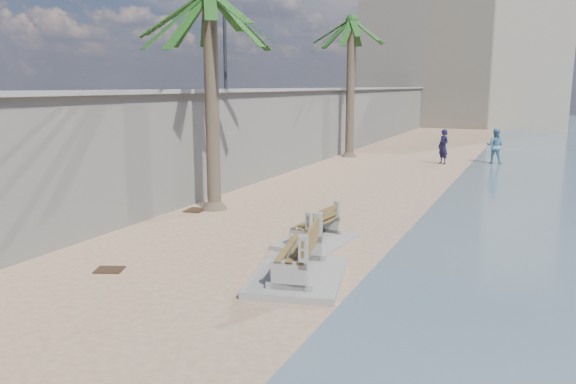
% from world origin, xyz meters
% --- Properties ---
extents(ground_plane, '(140.00, 140.00, 0.00)m').
position_xyz_m(ground_plane, '(0.00, 0.00, 0.00)').
color(ground_plane, tan).
extents(seawall, '(0.45, 70.00, 3.50)m').
position_xyz_m(seawall, '(-5.20, 20.00, 1.75)').
color(seawall, gray).
rests_on(seawall, ground_plane).
extents(wall_cap, '(0.80, 70.00, 0.12)m').
position_xyz_m(wall_cap, '(-5.20, 20.00, 3.55)').
color(wall_cap, gray).
rests_on(wall_cap, seawall).
extents(end_building, '(18.00, 12.00, 14.00)m').
position_xyz_m(end_building, '(-2.00, 52.00, 7.00)').
color(end_building, '#B7AA93').
rests_on(end_building, ground_plane).
extents(bench_near, '(2.19, 2.79, 1.04)m').
position_xyz_m(bench_near, '(0.85, 4.49, 0.45)').
color(bench_near, gray).
rests_on(bench_near, ground_plane).
extents(bench_far, '(1.59, 2.16, 0.85)m').
position_xyz_m(bench_far, '(0.23, 6.98, 0.37)').
color(bench_far, gray).
rests_on(bench_far, ground_plane).
extents(palm_back, '(5.00, 5.00, 7.90)m').
position_xyz_m(palm_back, '(-4.26, 23.36, 6.89)').
color(palm_back, brown).
rests_on(palm_back, ground_plane).
extents(person_a, '(0.83, 0.82, 1.92)m').
position_xyz_m(person_a, '(0.74, 22.48, 0.96)').
color(person_a, '#181439').
rests_on(person_a, ground_plane).
extents(person_b, '(0.97, 0.78, 1.88)m').
position_xyz_m(person_b, '(3.00, 23.67, 0.94)').
color(person_b, teal).
rests_on(person_b, ground_plane).
extents(debris_c, '(0.63, 0.75, 0.03)m').
position_xyz_m(debris_c, '(-4.42, 8.87, 0.01)').
color(debris_c, '#382616').
rests_on(debris_c, ground_plane).
extents(debris_d, '(0.68, 0.62, 0.03)m').
position_xyz_m(debris_d, '(-2.90, 3.42, 0.01)').
color(debris_d, '#382616').
rests_on(debris_d, ground_plane).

